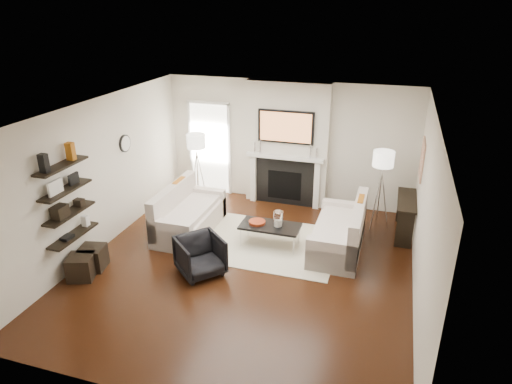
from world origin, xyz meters
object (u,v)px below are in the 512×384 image
(lamp_right_shade, at_px, (384,159))
(loveseat_right_base, at_px, (337,239))
(ottoman_near, at_px, (93,257))
(coffee_table, at_px, (270,226))
(lamp_left_shade, at_px, (196,141))
(armchair, at_px, (200,254))
(loveseat_left_base, at_px, (190,221))

(lamp_right_shade, bearing_deg, loveseat_right_base, -119.33)
(loveseat_right_base, xyz_separation_m, ottoman_near, (-3.89, -1.87, -0.01))
(coffee_table, bearing_deg, lamp_right_shade, 36.44)
(coffee_table, height_order, lamp_left_shade, lamp_left_shade)
(ottoman_near, bearing_deg, armchair, 12.29)
(armchair, bearing_deg, loveseat_right_base, -12.13)
(loveseat_left_base, distance_m, armchair, 1.56)
(armchair, bearing_deg, lamp_right_shade, -3.69)
(loveseat_right_base, bearing_deg, armchair, -144.48)
(loveseat_left_base, height_order, lamp_left_shade, lamp_left_shade)
(loveseat_right_base, xyz_separation_m, coffee_table, (-1.21, -0.24, 0.19))
(loveseat_right_base, xyz_separation_m, lamp_left_shade, (-3.27, 1.16, 1.24))
(loveseat_left_base, distance_m, ottoman_near, 1.99)
(coffee_table, distance_m, lamp_right_shade, 2.53)
(armchair, height_order, lamp_left_shade, lamp_left_shade)
(coffee_table, xyz_separation_m, ottoman_near, (-2.67, -1.64, -0.20))
(loveseat_right_base, xyz_separation_m, lamp_right_shade, (0.63, 1.13, 1.24))
(coffee_table, relative_size, ottoman_near, 2.75)
(loveseat_left_base, xyz_separation_m, lamp_left_shade, (-0.39, 1.31, 1.24))
(lamp_left_shade, bearing_deg, coffee_table, -34.23)
(loveseat_right_base, bearing_deg, loveseat_left_base, -177.00)
(loveseat_right_base, distance_m, armchair, 2.55)
(loveseat_left_base, distance_m, coffee_table, 1.68)
(loveseat_right_base, relative_size, coffee_table, 1.64)
(armchair, bearing_deg, coffee_table, 7.81)
(lamp_right_shade, relative_size, ottoman_near, 1.00)
(armchair, distance_m, ottoman_near, 1.87)
(lamp_left_shade, height_order, lamp_right_shade, same)
(loveseat_left_base, bearing_deg, lamp_left_shade, 106.45)
(lamp_left_shade, distance_m, lamp_right_shade, 3.90)
(loveseat_left_base, relative_size, lamp_left_shade, 4.50)
(coffee_table, distance_m, lamp_left_shade, 2.69)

